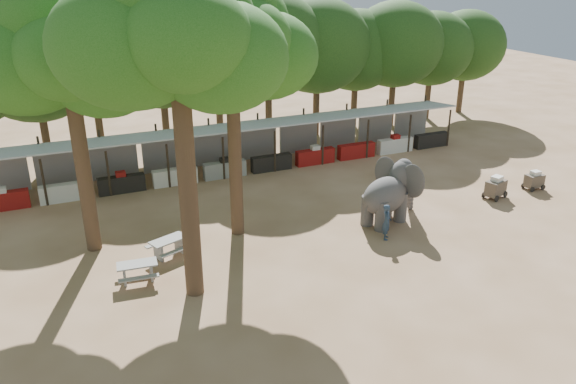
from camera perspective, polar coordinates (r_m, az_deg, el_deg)
name	(u,v)px	position (r m, az deg, el deg)	size (l,w,h in m)	color
ground	(366,284)	(21.45, 7.91, -9.22)	(100.00, 100.00, 0.00)	brown
vendor_stalls	(243,149)	(32.46, -4.63, 4.36)	(28.00, 2.99, 2.80)	#A4A6AC
yard_tree_left	(61,49)	(22.82, -22.04, 13.34)	(7.10, 6.90, 11.02)	#332316
yard_tree_center	(170,31)	(18.12, -11.86, 15.74)	(7.10, 6.90, 12.04)	#332316
yard_tree_back	(226,34)	(22.80, -6.36, 15.63)	(7.10, 6.90, 11.36)	#332316
backdrop_trees	(213,60)	(36.27, -7.61, 13.18)	(46.46, 5.95, 8.33)	#332316
elephant	(391,192)	(26.10, 10.41, -0.01)	(3.74, 2.85, 2.78)	#3C3A3A
handler	(387,222)	(24.51, 10.00, -3.01)	(0.58, 0.38, 1.60)	#26384C
picnic_table_near	(137,269)	(21.95, -15.04, -7.60)	(1.59, 1.46, 0.73)	gray
picnic_table_far	(169,245)	(23.43, -12.02, -5.27)	(1.87, 1.78, 0.74)	gray
cart_front	(496,187)	(30.35, 20.35, 0.47)	(1.38, 1.11, 1.17)	#3E342A
cart_back	(534,180)	(32.31, 23.74, 1.11)	(1.04, 0.69, 1.01)	#3E342A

